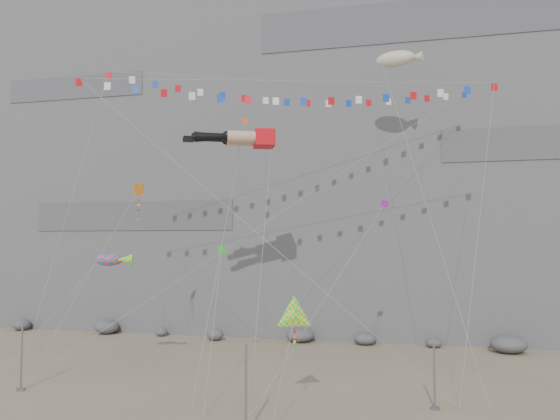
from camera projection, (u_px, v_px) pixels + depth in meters
name	position (u px, v px, depth m)	size (l,w,h in m)	color
ground	(248.00, 389.00, 34.14)	(120.00, 120.00, 0.00)	gray
cliff	(323.00, 114.00, 66.77)	(80.00, 28.00, 50.00)	slate
talus_boulders	(300.00, 335.00, 50.69)	(60.00, 3.00, 1.20)	slate
anchor_pole_left	(22.00, 357.00, 34.00)	(0.12, 0.12, 4.11)	slate
anchor_pole_center	(246.00, 390.00, 25.95)	(0.12, 0.12, 4.31)	slate
anchor_pole_right	(434.00, 376.00, 30.12)	(0.12, 0.12, 3.65)	slate
legs_kite	(239.00, 138.00, 40.68)	(8.94, 15.40, 22.24)	red
flag_banner_upper	(297.00, 82.00, 43.70)	(29.17, 17.90, 29.58)	red
flag_banner_lower	(290.00, 81.00, 38.50)	(28.37, 8.96, 23.67)	red
harlequin_kite	(138.00, 190.00, 41.37)	(3.65, 10.37, 16.41)	red
fish_windsock	(109.00, 260.00, 38.89)	(6.25, 7.28, 10.97)	#FF490D
delta_kite	(294.00, 316.00, 29.02)	(2.12, 3.27, 6.62)	#FFEA0D
blimp_windsock	(395.00, 59.00, 45.06)	(7.35, 14.52, 28.23)	beige
small_kite_a	(244.00, 126.00, 43.04)	(1.44, 13.14, 22.61)	#FE5715
small_kite_b	(383.00, 207.00, 37.06)	(7.31, 10.01, 16.52)	purple
small_kite_c	(222.00, 252.00, 38.77)	(3.11, 10.35, 13.19)	green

